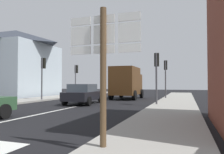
% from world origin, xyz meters
% --- Properties ---
extents(ground_plane, '(80.00, 80.00, 0.00)m').
position_xyz_m(ground_plane, '(0.00, 10.00, 0.00)').
color(ground_plane, black).
extents(sidewalk_right, '(2.83, 44.00, 0.14)m').
position_xyz_m(sidewalk_right, '(6.07, 8.00, 0.07)').
color(sidewalk_right, gray).
rests_on(sidewalk_right, ground).
extents(lane_centre_stripe, '(0.16, 12.00, 0.01)m').
position_xyz_m(lane_centre_stripe, '(0.00, 6.00, 0.01)').
color(lane_centre_stripe, silver).
rests_on(lane_centre_stripe, ground).
extents(clapboard_house_left, '(7.90, 8.99, 7.65)m').
position_xyz_m(clapboard_house_left, '(-11.77, 15.82, 3.86)').
color(clapboard_house_left, silver).
rests_on(clapboard_house_left, ground).
extents(sedan_far, '(2.23, 4.33, 1.47)m').
position_xyz_m(sedan_far, '(-0.35, 10.21, 0.76)').
color(sedan_far, black).
rests_on(sedan_far, ground).
extents(delivery_truck, '(2.51, 5.02, 3.05)m').
position_xyz_m(delivery_truck, '(1.32, 16.22, 1.65)').
color(delivery_truck, '#4C2D14').
rests_on(delivery_truck, ground).
extents(route_sign_post, '(1.66, 0.14, 3.20)m').
position_xyz_m(route_sign_post, '(5.13, 0.06, 2.00)').
color(route_sign_post, brown).
rests_on(route_sign_post, ground).
extents(traffic_light_near_left, '(0.30, 0.49, 3.72)m').
position_xyz_m(traffic_light_near_left, '(-4.95, 11.61, 2.75)').
color(traffic_light_near_left, '#47474C').
rests_on(traffic_light_near_left, ground).
extents(traffic_light_near_right, '(0.30, 0.49, 3.57)m').
position_xyz_m(traffic_light_near_right, '(4.95, 10.50, 2.64)').
color(traffic_light_near_right, '#47474C').
rests_on(traffic_light_near_right, ground).
extents(traffic_light_far_right, '(0.30, 0.49, 3.73)m').
position_xyz_m(traffic_light_far_right, '(4.95, 17.20, 2.76)').
color(traffic_light_far_right, '#47474C').
rests_on(traffic_light_far_right, ground).
extents(traffic_light_far_left, '(0.30, 0.49, 3.58)m').
position_xyz_m(traffic_light_far_left, '(-4.95, 17.64, 2.65)').
color(traffic_light_far_left, '#47474C').
rests_on(traffic_light_far_left, ground).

